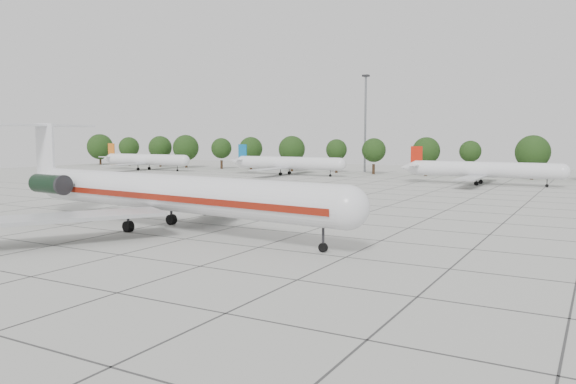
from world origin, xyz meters
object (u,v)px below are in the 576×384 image
bg_airliner_a (146,160)px  bg_airliner_c (483,170)px  main_airliner (155,191)px  bg_airliner_b (288,163)px  floodlight_mast (365,118)px

bg_airliner_a → bg_airliner_c: 91.41m
bg_airliner_a → bg_airliner_c: size_ratio=1.00×
main_airliner → bg_airliner_a: size_ratio=1.65×
bg_airliner_b → floodlight_mast: bearing=60.4°
bg_airliner_b → bg_airliner_c: (46.67, -5.43, 0.00)m
main_airliner → bg_airliner_a: 103.66m
main_airliner → bg_airliner_b: main_airliner is taller
bg_airliner_a → main_airliner: bearing=-46.0°
bg_airliner_a → floodlight_mast: size_ratio=1.11×
bg_airliner_a → bg_airliner_b: bearing=2.2°
bg_airliner_b → main_airliner: bearing=-70.3°
bg_airliner_a → floodlight_mast: 61.81m
bg_airliner_a → bg_airliner_c: (91.34, -3.69, 0.00)m
bg_airliner_b → bg_airliner_c: 46.99m
bg_airliner_b → bg_airliner_c: bearing=-6.6°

